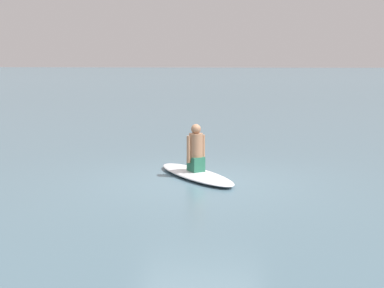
% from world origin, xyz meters
% --- Properties ---
extents(ground_plane, '(400.00, 400.00, 0.00)m').
position_xyz_m(ground_plane, '(0.00, 0.00, 0.00)').
color(ground_plane, slate).
extents(surfboard, '(2.57, 2.19, 0.13)m').
position_xyz_m(surfboard, '(-0.41, -0.14, 0.07)').
color(surfboard, white).
rests_on(surfboard, ground).
extents(person_paddler, '(0.42, 0.40, 0.98)m').
position_xyz_m(person_paddler, '(-0.41, -0.14, 0.58)').
color(person_paddler, '#26664C').
rests_on(person_paddler, surfboard).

